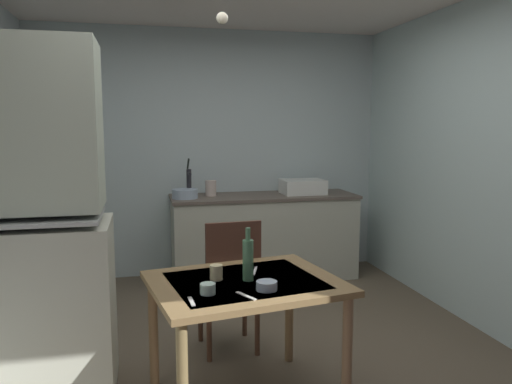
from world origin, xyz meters
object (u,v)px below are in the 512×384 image
Objects in this scene: mug_dark at (216,272)px; mixing_bowl_counter at (185,194)px; hand_pump at (189,180)px; sink_basin at (303,187)px; glass_bottle at (248,259)px; chair_far_side at (230,283)px; dining_table at (245,296)px; serving_bowl_wide at (267,286)px; hutch_cabinet at (30,235)px.

mixing_bowl_counter is at bearing 89.67° from mug_dark.
mixing_bowl_counter is (-0.05, -0.10, -0.12)m from hand_pump.
hand_pump is (-1.19, 0.05, 0.09)m from sink_basin.
hand_pump reaches higher than mixing_bowl_counter.
glass_bottle is at bearing -115.03° from sink_basin.
mug_dark is (-0.18, -0.59, 0.26)m from chair_far_side.
chair_far_side is (-1.07, -1.66, -0.45)m from sink_basin.
dining_table is (-1.09, -2.31, -0.32)m from sink_basin.
glass_bottle reaches higher than mug_dark.
mug_dark is at bearing -91.58° from hand_pump.
hand_pump is at bearing 93.92° from chair_far_side.
hand_pump is at bearing 92.69° from glass_bottle.
serving_bowl_wide is (0.06, -0.83, 0.24)m from chair_far_side.
serving_bowl_wide is at bearing -86.12° from hand_pump.
sink_basin is 1.24m from mixing_bowl_counter.
mixing_bowl_counter is at bearing 95.94° from chair_far_side.
mixing_bowl_counter is 1.67m from chair_far_side.
hutch_cabinet is 2.18m from mixing_bowl_counter.
chair_far_side is 0.73m from glass_bottle.
dining_table is (0.09, -2.35, -0.41)m from hand_pump.
sink_basin reaches higher than chair_far_side.
mixing_bowl_counter reaches higher than chair_far_side.
hand_pump is 1.80m from chair_far_side.
serving_bowl_wide is 0.34m from mug_dark.
hutch_cabinet is 6.86× the size of glass_bottle.
sink_basin reaches higher than serving_bowl_wide.
dining_table is at bearing 178.36° from glass_bottle.
hand_pump is 0.34× the size of dining_table.
chair_far_side is 8.55× the size of serving_bowl_wide.
mug_dark is (-0.01, -2.21, -0.15)m from mixing_bowl_counter.
hand_pump is 2.32m from mug_dark.
hutch_cabinet is at bearing -118.60° from hand_pump.
serving_bowl_wide is 0.22m from glass_bottle.
glass_bottle is at bearing -87.31° from hand_pump.
mug_dark is 0.20m from glass_bottle.
glass_bottle is (0.02, -0.00, 0.22)m from dining_table.
serving_bowl_wide is 1.31× the size of mug_dark.
dining_table is 1.21× the size of chair_far_side.
hand_pump is 2.36m from glass_bottle.
glass_bottle is (1.21, -0.34, -0.12)m from hutch_cabinet.
hand_pump is 2.39m from dining_table.
serving_bowl_wide is at bearing -86.20° from chair_far_side.
dining_table is 0.21m from mug_dark.
sink_basin is 3.92× the size of serving_bowl_wide.
dining_table is 13.62× the size of mug_dark.
mixing_bowl_counter reaches higher than mug_dark.
mixing_bowl_counter is (-1.24, -0.05, -0.03)m from sink_basin.
hand_pump reaches higher than chair_far_side.
hand_pump is at bearing 92.27° from dining_table.
glass_bottle is at bearing -15.89° from mug_dark.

